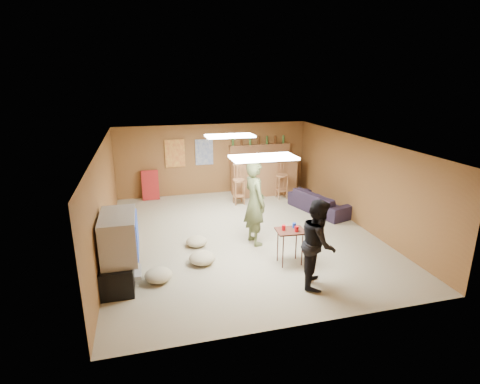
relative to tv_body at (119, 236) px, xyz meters
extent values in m
plane|color=tan|center=(2.65, 1.50, -0.90)|extent=(7.00, 7.00, 0.00)
cube|color=silver|center=(2.65, 1.50, 1.30)|extent=(6.00, 7.00, 0.02)
cube|color=brown|center=(2.65, 5.00, 0.20)|extent=(6.00, 0.02, 2.20)
cube|color=brown|center=(2.65, -2.00, 0.20)|extent=(6.00, 0.02, 2.20)
cube|color=brown|center=(-0.35, 1.50, 0.20)|extent=(0.02, 7.00, 2.20)
cube|color=brown|center=(5.65, 1.50, 0.20)|extent=(0.02, 7.00, 2.20)
cube|color=black|center=(-0.07, 0.00, -0.65)|extent=(0.55, 1.30, 0.50)
cube|color=#B2B2B7|center=(0.15, 0.00, -0.75)|extent=(0.35, 0.50, 0.08)
cube|color=#B2B2B7|center=(0.00, 0.00, 0.00)|extent=(0.60, 1.10, 0.80)
cube|color=navy|center=(0.31, 0.00, 0.00)|extent=(0.02, 0.95, 0.65)
cube|color=brown|center=(4.15, 4.45, -0.35)|extent=(2.00, 0.60, 1.10)
cube|color=#391A12|center=(4.15, 4.20, 0.20)|extent=(2.10, 0.12, 0.05)
cube|color=brown|center=(4.15, 4.90, 0.60)|extent=(2.00, 0.18, 0.05)
cube|color=brown|center=(4.15, 4.92, 0.30)|extent=(2.00, 0.14, 0.60)
cube|color=#BF3F26|center=(1.45, 4.96, 0.45)|extent=(0.60, 0.03, 0.85)
cube|color=#334C99|center=(2.35, 4.96, 0.45)|extent=(0.55, 0.03, 0.80)
cube|color=red|center=(0.65, 4.80, -0.45)|extent=(0.50, 0.26, 0.91)
cube|color=white|center=(2.65, 0.00, 1.27)|extent=(1.20, 0.60, 0.04)
cube|color=white|center=(2.65, 2.70, 1.27)|extent=(1.20, 0.60, 0.04)
imported|color=#545D36|center=(2.80, 1.00, 0.05)|extent=(0.58, 0.77, 1.90)
imported|color=black|center=(3.38, -0.95, -0.10)|extent=(0.86, 0.95, 1.59)
imported|color=black|center=(5.14, 2.51, -0.62)|extent=(1.26, 2.03, 0.55)
cube|color=#391A12|center=(3.20, -0.11, -0.54)|extent=(0.58, 0.48, 0.71)
cylinder|color=red|center=(3.07, -0.08, -0.13)|extent=(0.10, 0.10, 0.10)
cylinder|color=red|center=(3.29, -0.20, -0.13)|extent=(0.08, 0.08, 0.11)
cylinder|color=#163597|center=(3.32, -0.01, -0.13)|extent=(0.08, 0.08, 0.10)
ellipsoid|color=tan|center=(1.51, 0.32, -0.78)|extent=(0.65, 0.65, 0.24)
ellipsoid|color=tan|center=(1.52, 1.17, -0.79)|extent=(0.50, 0.50, 0.21)
ellipsoid|color=tan|center=(0.62, -0.14, -0.79)|extent=(0.53, 0.53, 0.23)
camera|label=1|loc=(0.53, -6.41, 2.69)|focal=28.00mm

